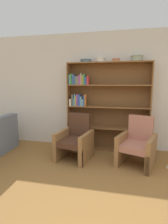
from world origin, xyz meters
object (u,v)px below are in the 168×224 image
at_px(bowl_stoneware, 116,60).
at_px(armchair_cushioned, 137,144).
at_px(bowl_terracotta, 137,58).
at_px(bookshelf, 101,107).
at_px(bowl_olive, 86,61).
at_px(armchair_leather, 75,140).
at_px(bowl_brass, 100,60).

distance_m(bowl_stoneware, armchair_cushioned, 1.87).
relative_size(bowl_stoneware, bowl_terracotta, 0.64).
xyz_separation_m(bookshelf, bowl_olive, (-0.36, -0.02, 1.06)).
distance_m(bookshelf, bowl_olive, 1.12).
bearing_deg(armchair_leather, bowl_stoneware, -129.84).
relative_size(bookshelf, bowl_terracotta, 7.60).
xyz_separation_m(bookshelf, bowl_terracotta, (0.77, -0.02, 1.09)).
relative_size(bowl_olive, bowl_terracotta, 0.98).
bearing_deg(bookshelf, bowl_terracotta, -1.74).
bearing_deg(bowl_olive, bowl_stoneware, 0.00).
distance_m(bowl_olive, bowl_stoneware, 0.68).
bearing_deg(bowl_terracotta, bookshelf, 178.26).
relative_size(bowl_terracotta, armchair_cushioned, 0.29).
relative_size(bowl_brass, armchair_leather, 0.24).
distance_m(bookshelf, bowl_terracotta, 1.33).
distance_m(bowl_olive, armchair_cushioned, 2.15).
xyz_separation_m(bookshelf, bowl_brass, (-0.02, -0.02, 1.08)).
xyz_separation_m(bowl_brass, armchair_cushioned, (0.83, -0.64, -1.71)).
distance_m(bookshelf, armchair_cushioned, 1.22).
bearing_deg(bowl_brass, bookshelf, 43.91).
bearing_deg(bowl_stoneware, armchair_leather, -140.41).
xyz_separation_m(bowl_olive, bowl_stoneware, (0.68, 0.00, 0.00)).
height_order(bowl_stoneware, armchair_cushioned, bowl_stoneware).
relative_size(bowl_brass, bowl_stoneware, 1.30).
relative_size(bowl_terracotta, armchair_leather, 0.29).
xyz_separation_m(bookshelf, armchair_cushioned, (0.80, -0.66, -0.63)).
height_order(bowl_brass, armchair_cushioned, bowl_brass).
height_order(bowl_brass, bowl_stoneware, bowl_brass).
bearing_deg(armchair_leather, bowl_terracotta, -141.79).
bearing_deg(bookshelf, bowl_stoneware, -4.14).
height_order(bowl_olive, armchair_cushioned, bowl_olive).
distance_m(bookshelf, bowl_brass, 1.08).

